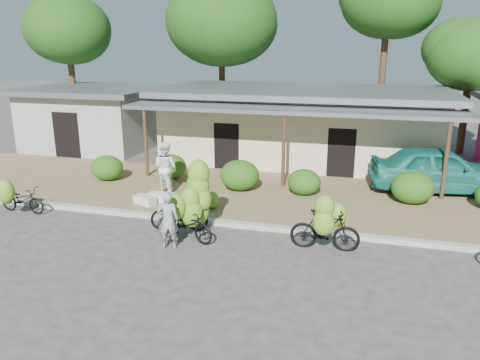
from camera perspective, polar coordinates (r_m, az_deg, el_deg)
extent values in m
plane|color=#3C3A38|center=(12.25, -0.02, -9.38)|extent=(100.00, 100.00, 0.00)
cube|color=olive|center=(16.77, 4.53, -2.03)|extent=(60.00, 6.00, 0.12)
cube|color=#A8A399|center=(14.00, 2.17, -5.68)|extent=(60.00, 0.25, 0.15)
cube|color=beige|center=(22.17, 7.61, 6.35)|extent=(12.00, 6.00, 3.10)
cube|color=slate|center=(21.95, 7.77, 10.66)|extent=(13.00, 7.00, 0.25)
cube|color=black|center=(19.39, 6.33, 3.63)|extent=(1.40, 0.12, 2.20)
cube|color=slate|center=(18.06, 5.96, 8.51)|extent=(13.00, 2.00, 0.15)
cylinder|color=#49381D|center=(19.20, -11.40, 4.27)|extent=(0.14, 0.14, 2.85)
cylinder|color=#49381D|center=(17.44, 5.32, 3.33)|extent=(0.14, 0.14, 2.85)
cylinder|color=#49381D|center=(17.40, 23.79, 1.97)|extent=(0.14, 0.14, 2.85)
cube|color=#A5A5A0|center=(26.04, -17.31, 7.00)|extent=(6.00, 5.00, 2.90)
cube|color=slate|center=(25.85, -17.60, 10.44)|extent=(7.00, 6.00, 0.25)
cube|color=black|center=(24.10, -20.33, 5.18)|extent=(1.40, 0.12, 2.20)
cylinder|color=#49381D|center=(28.88, -19.74, 11.18)|extent=(0.36, 0.36, 6.45)
ellipsoid|color=#174110|center=(28.82, -20.30, 16.86)|extent=(4.73, 4.73, 3.78)
ellipsoid|color=#174110|center=(29.36, -20.84, 17.36)|extent=(4.02, 4.02, 3.22)
cylinder|color=#49381D|center=(28.02, -2.22, 12.48)|extent=(0.36, 0.36, 6.95)
ellipsoid|color=#174110|center=(27.99, -2.29, 18.80)|extent=(6.35, 6.35, 5.08)
ellipsoid|color=#174110|center=(28.44, -3.12, 19.36)|extent=(5.40, 5.40, 4.32)
cylinder|color=#49381D|center=(27.19, 16.99, 12.76)|extent=(0.36, 0.36, 7.96)
ellipsoid|color=#174110|center=(27.25, 17.64, 20.18)|extent=(4.94, 4.94, 3.95)
cylinder|color=#49381D|center=(25.71, 25.82, 8.48)|extent=(0.36, 0.36, 5.08)
ellipsoid|color=#174110|center=(25.57, 26.45, 13.48)|extent=(4.25, 4.25, 3.40)
ellipsoid|color=#174110|center=(25.78, 25.30, 14.30)|extent=(3.61, 3.61, 2.89)
ellipsoid|color=#205212|center=(19.14, -15.90, 1.43)|extent=(1.27, 1.14, 0.99)
ellipsoid|color=#205212|center=(18.81, -8.43, 1.62)|extent=(1.26, 1.13, 0.98)
ellipsoid|color=#205212|center=(17.11, -0.04, 0.59)|extent=(1.45, 1.30, 1.13)
ellipsoid|color=#205212|center=(16.78, 7.81, -0.24)|extent=(1.19, 1.07, 0.93)
ellipsoid|color=#205212|center=(16.73, 20.29, -0.88)|extent=(1.40, 1.26, 1.09)
imported|color=black|center=(16.78, -24.99, -2.20)|extent=(1.67, 0.65, 0.87)
ellipsoid|color=#69A128|center=(16.20, -26.73, -1.26)|extent=(0.62, 0.52, 0.77)
imported|color=black|center=(13.83, -7.43, -4.16)|extent=(1.77, 0.89, 1.02)
ellipsoid|color=#69A128|center=(13.07, -7.91, -3.26)|extent=(0.62, 0.53, 0.78)
imported|color=black|center=(13.20, -6.46, -5.33)|extent=(1.89, 1.18, 0.94)
ellipsoid|color=#69A128|center=(13.55, -5.11, -3.78)|extent=(0.63, 0.54, 0.79)
ellipsoid|color=#69A128|center=(13.36, -4.83, -2.32)|extent=(0.64, 0.54, 0.80)
ellipsoid|color=#69A128|center=(13.29, -5.13, -0.65)|extent=(0.66, 0.56, 0.83)
ellipsoid|color=#69A128|center=(13.17, -5.07, 0.84)|extent=(0.63, 0.53, 0.79)
ellipsoid|color=#69A128|center=(13.25, -5.92, -4.04)|extent=(0.67, 0.57, 0.84)
ellipsoid|color=#69A128|center=(13.15, -6.11, -2.39)|extent=(0.56, 0.48, 0.70)
imported|color=black|center=(12.66, 10.31, -6.04)|extent=(1.86, 0.56, 1.11)
ellipsoid|color=#69A128|center=(11.89, 10.17, -5.11)|extent=(0.55, 0.47, 0.69)
ellipsoid|color=#69A128|center=(11.80, 10.29, -3.21)|extent=(0.50, 0.43, 0.63)
ellipsoid|color=#69A128|center=(15.26, -3.44, -2.46)|extent=(0.47, 0.40, 0.59)
ellipsoid|color=#69A128|center=(15.09, -5.73, -2.60)|extent=(0.52, 0.45, 0.66)
ellipsoid|color=#69A128|center=(14.08, 11.70, -4.15)|extent=(0.57, 0.49, 0.71)
cube|color=silver|center=(16.20, -9.63, -2.09)|extent=(0.85, 0.40, 0.30)
cube|color=silver|center=(16.05, -11.53, -2.40)|extent=(0.83, 0.61, 0.28)
imported|color=gray|center=(12.62, -8.77, -4.86)|extent=(0.66, 0.52, 1.59)
imported|color=white|center=(16.90, -9.06, 1.49)|extent=(1.07, 0.93, 1.87)
imported|color=#197167|center=(18.37, 23.14, 1.21)|extent=(5.13, 2.70, 1.66)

